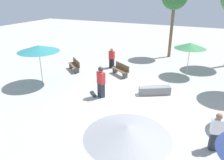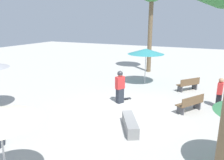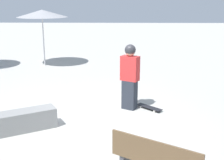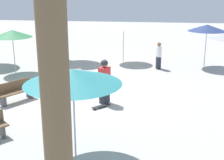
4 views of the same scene
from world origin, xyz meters
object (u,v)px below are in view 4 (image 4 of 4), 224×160
object	(u,v)px
shade_umbrella_green	(12,34)
concrete_ledge	(81,78)
shade_umbrella_teal	(73,77)
bystander_watching	(159,56)
skater_main	(104,80)
skateboard	(101,106)
shade_umbrella_cream	(123,26)
bench_near	(15,92)
shade_umbrella_navy	(207,28)

from	to	relation	value
shade_umbrella_green	concrete_ledge	bearing A→B (deg)	-107.58
shade_umbrella_teal	bystander_watching	size ratio (longest dim) A/B	1.65
skater_main	bystander_watching	size ratio (longest dim) A/B	1.17
skateboard	shade_umbrella_green	bearing A→B (deg)	-84.58
concrete_ledge	bystander_watching	distance (m)	5.03
bystander_watching	shade_umbrella_cream	bearing A→B (deg)	43.62
skater_main	shade_umbrella_green	xyz separation A→B (m)	(3.95, 5.64, 1.19)
skater_main	concrete_ledge	size ratio (longest dim) A/B	1.01
skater_main	shade_umbrella_cream	distance (m)	7.47
skater_main	concrete_ledge	world-z (taller)	skater_main
bench_near	shade_umbrella_green	world-z (taller)	shade_umbrella_green
skater_main	bench_near	size ratio (longest dim) A/B	1.15
shade_umbrella_green	bystander_watching	bearing A→B (deg)	-75.91
skater_main	shade_umbrella_navy	size ratio (longest dim) A/B	0.73
shade_umbrella_cream	bench_near	bearing A→B (deg)	154.52
shade_umbrella_green	shade_umbrella_cream	world-z (taller)	shade_umbrella_cream
concrete_ledge	shade_umbrella_navy	distance (m)	7.99
concrete_ledge	shade_umbrella_green	xyz separation A→B (m)	(1.28, 4.04, 1.93)
skateboard	bystander_watching	world-z (taller)	bystander_watching
shade_umbrella_navy	bystander_watching	distance (m)	3.24
skater_main	shade_umbrella_cream	bearing A→B (deg)	-151.61
bench_near	shade_umbrella_cream	world-z (taller)	shade_umbrella_cream
skateboard	shade_umbrella_cream	size ratio (longest dim) A/B	0.29
shade_umbrella_cream	shade_umbrella_navy	xyz separation A→B (m)	(-0.54, -4.91, 0.05)
skateboard	shade_umbrella_teal	world-z (taller)	shade_umbrella_teal
shade_umbrella_navy	bystander_watching	bearing A→B (deg)	108.19
shade_umbrella_cream	shade_umbrella_navy	world-z (taller)	shade_umbrella_navy
shade_umbrella_cream	skater_main	bearing A→B (deg)	179.98
shade_umbrella_navy	concrete_ledge	bearing A→B (deg)	122.43
skateboard	shade_umbrella_green	world-z (taller)	shade_umbrella_green
skateboard	shade_umbrella_cream	bearing A→B (deg)	-136.12
skateboard	bystander_watching	distance (m)	6.89
concrete_ledge	shade_umbrella_green	size ratio (longest dim) A/B	0.76
shade_umbrella_teal	bystander_watching	bearing A→B (deg)	-12.66
shade_umbrella_cream	concrete_ledge	bearing A→B (deg)	161.07
bench_near	shade_umbrella_green	xyz separation A→B (m)	(4.30, 1.98, 1.74)
shade_umbrella_green	shade_umbrella_navy	bearing A→B (deg)	-74.84
shade_umbrella_teal	shade_umbrella_cream	xyz separation A→B (m)	(11.72, -0.11, -0.09)
concrete_ledge	shade_umbrella_teal	bearing A→B (deg)	-168.00
shade_umbrella_teal	shade_umbrella_navy	distance (m)	12.25
bystander_watching	skater_main	bearing A→B (deg)	146.33
skater_main	shade_umbrella_teal	distance (m)	4.57
skateboard	shade_umbrella_cream	distance (m)	8.21
skateboard	shade_umbrella_cream	xyz separation A→B (m)	(7.91, -0.06, 2.20)
concrete_ledge	shade_umbrella_cream	distance (m)	5.35
shade_umbrella_teal	shade_umbrella_navy	xyz separation A→B (m)	(11.17, -5.02, -0.05)
shade_umbrella_cream	shade_umbrella_green	bearing A→B (deg)	121.07
bench_near	shade_umbrella_teal	size ratio (longest dim) A/B	0.62
shade_umbrella_green	shade_umbrella_cream	size ratio (longest dim) A/B	0.98
bystander_watching	shade_umbrella_teal	bearing A→B (deg)	154.05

